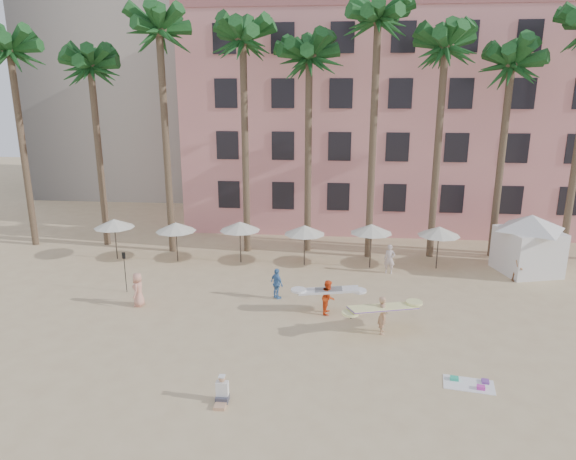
# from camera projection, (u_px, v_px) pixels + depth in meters

# --- Properties ---
(ground) EXTENTS (120.00, 120.00, 0.00)m
(ground) POSITION_uv_depth(u_px,v_px,m) (309.00, 373.00, 19.63)
(ground) COLOR #D1B789
(ground) RESTS_ON ground
(pink_hotel) EXTENTS (35.00, 14.00, 16.00)m
(pink_hotel) POSITION_uv_depth(u_px,v_px,m) (414.00, 121.00, 41.80)
(pink_hotel) COLOR pink
(pink_hotel) RESTS_ON ground
(palm_row) EXTENTS (44.40, 5.40, 16.30)m
(palm_row) POSITION_uv_depth(u_px,v_px,m) (334.00, 46.00, 30.53)
(palm_row) COLOR brown
(palm_row) RESTS_ON ground
(umbrella_row) EXTENTS (22.50, 2.70, 2.73)m
(umbrella_row) POSITION_uv_depth(u_px,v_px,m) (272.00, 228.00, 31.28)
(umbrella_row) COLOR #332B23
(umbrella_row) RESTS_ON ground
(cabana) EXTENTS (5.51, 5.51, 3.50)m
(cabana) POSITION_uv_depth(u_px,v_px,m) (529.00, 239.00, 29.88)
(cabana) COLOR silver
(cabana) RESTS_ON ground
(beach_towel) EXTENTS (1.94, 1.28, 0.14)m
(beach_towel) POSITION_uv_depth(u_px,v_px,m) (470.00, 384.00, 18.85)
(beach_towel) COLOR white
(beach_towel) RESTS_ON ground
(carrier_yellow) EXTENTS (3.22, 2.09, 1.74)m
(carrier_yellow) POSITION_uv_depth(u_px,v_px,m) (383.00, 312.00, 22.58)
(carrier_yellow) COLOR tan
(carrier_yellow) RESTS_ON ground
(carrier_white) EXTENTS (2.93, 0.94, 1.68)m
(carrier_white) POSITION_uv_depth(u_px,v_px,m) (328.00, 296.00, 24.65)
(carrier_white) COLOR #F64E19
(carrier_white) RESTS_ON ground
(beachgoers) EXTENTS (20.91, 6.68, 1.74)m
(beachgoers) POSITION_uv_depth(u_px,v_px,m) (346.00, 275.00, 27.55)
(beachgoers) COLOR beige
(beachgoers) RESTS_ON ground
(paddle) EXTENTS (0.18, 0.04, 2.23)m
(paddle) POSITION_uv_depth(u_px,v_px,m) (125.00, 267.00, 27.10)
(paddle) COLOR black
(paddle) RESTS_ON ground
(seated_man) EXTENTS (0.43, 0.76, 0.98)m
(seated_man) POSITION_uv_depth(u_px,v_px,m) (222.00, 393.00, 17.71)
(seated_man) COLOR #3F3F4C
(seated_man) RESTS_ON ground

